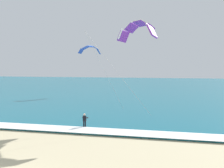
# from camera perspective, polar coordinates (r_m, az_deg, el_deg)

# --- Properties ---
(sea) EXTENTS (200.00, 120.00, 0.20)m
(sea) POSITION_cam_1_polar(r_m,az_deg,el_deg) (84.43, 5.76, -0.54)
(sea) COLOR #146075
(sea) RESTS_ON ground
(surf_foam) EXTENTS (200.00, 2.46, 0.04)m
(surf_foam) POSITION_cam_1_polar(r_m,az_deg,el_deg) (27.34, -9.45, -10.01)
(surf_foam) COLOR white
(surf_foam) RESTS_ON sea
(surfboard) EXTENTS (0.74, 1.46, 0.09)m
(surfboard) POSITION_cam_1_polar(r_m,az_deg,el_deg) (28.22, -6.21, -9.94)
(surfboard) COLOR white
(surfboard) RESTS_ON ground
(kitesurfer) EXTENTS (0.60, 0.59, 1.69)m
(kitesurfer) POSITION_cam_1_polar(r_m,az_deg,el_deg) (28.03, -6.20, -8.12)
(kitesurfer) COLOR black
(kitesurfer) RESTS_ON ground
(kite_primary) EXTENTS (7.76, 7.30, 11.26)m
(kite_primary) POSITION_cam_1_polar(r_m,az_deg,el_deg) (31.61, 5.88, 12.33)
(kite_primary) COLOR purple
(kite_distant) EXTENTS (4.58, 4.66, 2.10)m
(kite_distant) POSITION_cam_1_polar(r_m,az_deg,el_deg) (59.77, -4.91, 7.90)
(kite_distant) COLOR blue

